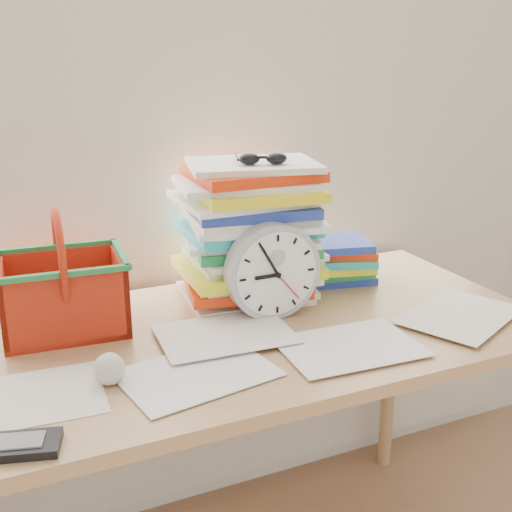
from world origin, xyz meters
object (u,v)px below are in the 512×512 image
book_stack (334,261)px  basket (61,272)px  desk (245,358)px  calculator (11,446)px  paper_stack (249,231)px  clock (273,271)px

book_stack → basket: 0.73m
desk → book_stack: 0.42m
basket → calculator: basket is taller
paper_stack → book_stack: paper_stack is taller
paper_stack → clock: bearing=-91.8°
clock → calculator: (-0.62, -0.32, -0.11)m
desk → paper_stack: size_ratio=4.00×
clock → book_stack: 0.31m
book_stack → paper_stack: bearing=-179.2°
basket → calculator: (-0.15, -0.44, -0.13)m
desk → paper_stack: bearing=63.0°
paper_stack → book_stack: 0.28m
book_stack → calculator: size_ratio=1.58×
book_stack → desk: bearing=-151.8°
desk → book_stack: book_stack is taller
paper_stack → book_stack: size_ratio=1.44×
paper_stack → calculator: (-0.62, -0.46, -0.17)m
desk → calculator: (-0.53, -0.28, 0.08)m
desk → book_stack: bearing=28.2°
basket → calculator: 0.49m
clock → basket: 0.48m
desk → calculator: calculator is taller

